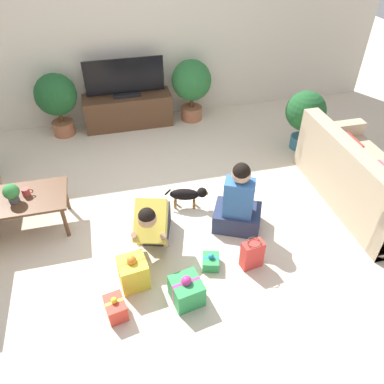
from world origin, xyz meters
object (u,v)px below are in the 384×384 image
(person_kneeling, at_px, (153,222))
(mug, at_px, (26,192))
(potted_plant_back_right, at_px, (192,83))
(potted_plant_corner_right, at_px, (305,113))
(potted_plant_back_left, at_px, (57,98))
(gift_box_c, at_px, (186,290))
(dog, at_px, (188,194))
(gift_box_d, at_px, (116,308))
(gift_box_b, at_px, (133,272))
(tv_console, at_px, (128,110))
(tabletop_plant, at_px, (11,193))
(tv, at_px, (125,80))
(gift_box_a, at_px, (211,261))
(gift_bag_a, at_px, (252,254))
(sofa_right, at_px, (362,181))
(coffee_table, at_px, (22,201))
(person_sitting, at_px, (238,205))

(person_kneeling, height_order, mug, person_kneeling)
(potted_plant_back_right, height_order, potted_plant_corner_right, potted_plant_back_right)
(potted_plant_back_left, relative_size, gift_box_c, 2.96)
(person_kneeling, xyz_separation_m, dog, (0.51, 0.52, -0.13))
(gift_box_d, bearing_deg, gift_box_b, 56.85)
(potted_plant_back_right, relative_size, mug, 8.34)
(tv_console, bearing_deg, potted_plant_corner_right, -28.69)
(person_kneeling, relative_size, gift_box_c, 2.37)
(potted_plant_back_left, height_order, tabletop_plant, potted_plant_back_left)
(tv, height_order, potted_plant_corner_right, tv)
(gift_box_a, bearing_deg, tv, 98.40)
(potted_plant_corner_right, xyz_separation_m, gift_box_d, (-2.93, -2.23, -0.47))
(potted_plant_back_right, bearing_deg, gift_box_d, -114.18)
(potted_plant_corner_right, bearing_deg, gift_bag_a, -127.55)
(potted_plant_corner_right, xyz_separation_m, gift_box_b, (-2.73, -1.92, -0.40))
(tv_console, xyz_separation_m, potted_plant_back_left, (-1.04, -0.05, 0.36))
(potted_plant_back_right, xyz_separation_m, gift_box_d, (-1.57, -3.50, -0.53))
(person_kneeling, bearing_deg, potted_plant_back_left, 127.06)
(gift_box_b, xyz_separation_m, tabletop_plant, (-1.12, 1.02, 0.41))
(sofa_right, distance_m, mug, 3.91)
(gift_box_d, bearing_deg, tv_console, 81.56)
(coffee_table, height_order, tv, tv)
(potted_plant_back_left, xyz_separation_m, gift_box_c, (1.18, -3.49, -0.48))
(sofa_right, xyz_separation_m, dog, (-2.08, 0.39, -0.10))
(mug, bearing_deg, dog, -3.31)
(mug, height_order, tabletop_plant, tabletop_plant)
(potted_plant_back_right, bearing_deg, tabletop_plant, -138.96)
(potted_plant_back_left, xyz_separation_m, gift_box_a, (1.52, -3.15, -0.55))
(potted_plant_back_right, relative_size, gift_box_c, 3.03)
(tv, relative_size, dog, 2.36)
(potted_plant_back_left, xyz_separation_m, person_sitting, (1.96, -2.67, -0.28))
(potted_plant_corner_right, height_order, dog, potted_plant_corner_right)
(potted_plant_back_right, xyz_separation_m, person_sitting, (-0.12, -2.67, -0.30))
(person_sitting, bearing_deg, sofa_right, -150.93)
(coffee_table, relative_size, gift_bag_a, 2.74)
(potted_plant_corner_right, relative_size, tabletop_plant, 3.97)
(person_sitting, height_order, gift_box_c, person_sitting)
(sofa_right, distance_m, potted_plant_corner_right, 1.34)
(potted_plant_back_left, relative_size, gift_box_b, 2.55)
(tv, height_order, potted_plant_back_right, tv)
(tv_console, bearing_deg, tabletop_plant, -123.07)
(gift_box_b, bearing_deg, potted_plant_back_left, 102.77)
(mug, bearing_deg, gift_box_c, -44.05)
(potted_plant_corner_right, relative_size, dog, 1.72)
(tv, bearing_deg, potted_plant_back_left, -177.26)
(gift_box_c, bearing_deg, potted_plant_corner_right, 44.49)
(coffee_table, height_order, tv_console, tv_console)
(potted_plant_back_right, distance_m, gift_box_c, 3.64)
(potted_plant_back_right, bearing_deg, tv, 177.26)
(tabletop_plant, bearing_deg, gift_box_d, -55.56)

